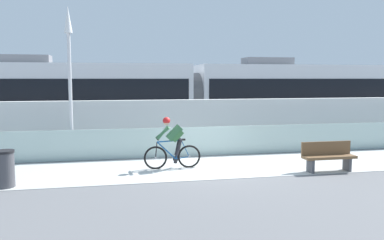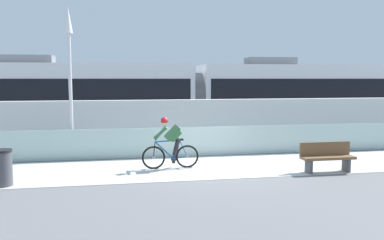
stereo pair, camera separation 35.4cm
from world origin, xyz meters
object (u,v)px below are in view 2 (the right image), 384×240
at_px(cyclist_on_bike, 171,144).
at_px(trash_bin, 2,168).
at_px(tram, 195,97).
at_px(bench, 327,156).
at_px(lamp_post_antenna, 70,63).

bearing_deg(cyclist_on_bike, trash_bin, -164.56).
relative_size(tram, cyclist_on_bike, 12.75).
height_order(tram, cyclist_on_bike, tram).
bearing_deg(trash_bin, bench, -0.22).
bearing_deg(cyclist_on_bike, bench, -15.90).
height_order(trash_bin, bench, trash_bin).
bearing_deg(lamp_post_antenna, tram, 41.88).
xyz_separation_m(tram, bench, (2.46, -8.14, -1.41)).
distance_m(tram, cyclist_on_bike, 7.24).
xyz_separation_m(tram, lamp_post_antenna, (-5.24, -4.70, 1.40)).
bearing_deg(tram, trash_bin, -129.06).
xyz_separation_m(lamp_post_antenna, trash_bin, (-1.33, -3.40, -2.81)).
bearing_deg(lamp_post_antenna, cyclist_on_bike, -33.95).
bearing_deg(tram, bench, -73.16).
height_order(cyclist_on_bike, bench, cyclist_on_bike).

